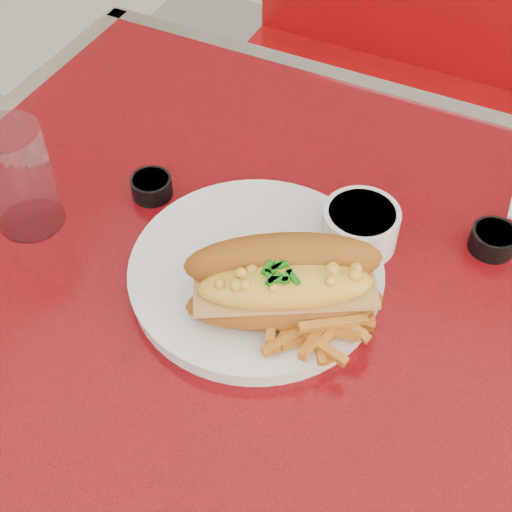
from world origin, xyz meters
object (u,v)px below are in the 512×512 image
at_px(dinner_plate, 256,273).
at_px(gravy_ramekin, 360,226).
at_px(diner_table, 358,391).
at_px(sauce_cup_left, 151,186).
at_px(mac_hoagie, 285,283).
at_px(booth_bench_far, 470,184).
at_px(water_tumbler, 19,179).
at_px(sauce_cup_right, 494,239).
at_px(fork, 282,302).

height_order(dinner_plate, gravy_ramekin, gravy_ramekin).
relative_size(diner_table, sauce_cup_left, 18.80).
bearing_deg(mac_hoagie, gravy_ramekin, 47.13).
bearing_deg(dinner_plate, booth_bench_far, 80.58).
bearing_deg(water_tumbler, mac_hoagie, 0.41).
distance_m(diner_table, sauce_cup_right, 0.25).
bearing_deg(fork, dinner_plate, 46.94).
bearing_deg(sauce_cup_left, dinner_plate, -20.64).
relative_size(booth_bench_far, sauce_cup_right, 20.02).
relative_size(diner_table, gravy_ramekin, 11.42).
bearing_deg(dinner_plate, water_tumbler, -172.65).
distance_m(booth_bench_far, dinner_plate, 0.97).
bearing_deg(water_tumbler, booth_bench_far, 63.84).
bearing_deg(diner_table, sauce_cup_left, 170.16).
bearing_deg(dinner_plate, sauce_cup_right, 36.19).
height_order(diner_table, sauce_cup_left, sauce_cup_left).
distance_m(mac_hoagie, sauce_cup_left, 0.25).
height_order(booth_bench_far, sauce_cup_right, booth_bench_far).
height_order(booth_bench_far, water_tumbler, water_tumbler).
bearing_deg(sauce_cup_left, fork, -23.51).
xyz_separation_m(booth_bench_far, sauce_cup_right, (0.09, -0.66, 0.50)).
xyz_separation_m(diner_table, dinner_plate, (-0.14, -0.01, 0.17)).
relative_size(mac_hoagie, water_tumbler, 1.67).
height_order(booth_bench_far, gravy_ramekin, booth_bench_far).
bearing_deg(sauce_cup_left, gravy_ramekin, 8.34).
height_order(mac_hoagie, water_tumbler, water_tumbler).
relative_size(gravy_ramekin, sauce_cup_left, 1.65).
relative_size(dinner_plate, mac_hoagie, 1.54).
height_order(dinner_plate, sauce_cup_right, sauce_cup_right).
relative_size(gravy_ramekin, sauce_cup_right, 1.80).
bearing_deg(fork, mac_hoagie, -147.08).
xyz_separation_m(booth_bench_far, sauce_cup_left, (-0.32, -0.76, 0.50)).
relative_size(booth_bench_far, fork, 8.94).
xyz_separation_m(mac_hoagie, gravy_ramekin, (0.03, 0.14, -0.03)).
distance_m(diner_table, fork, 0.21).
height_order(fork, sauce_cup_right, sauce_cup_right).
distance_m(diner_table, dinner_plate, 0.22).
bearing_deg(water_tumbler, diner_table, 6.70).
distance_m(fork, water_tumbler, 0.34).
xyz_separation_m(booth_bench_far, water_tumbler, (-0.42, -0.86, 0.55)).
bearing_deg(diner_table, water_tumbler, -173.30).
distance_m(diner_table, booth_bench_far, 0.87).
relative_size(gravy_ramekin, water_tumbler, 0.79).
distance_m(gravy_ramekin, sauce_cup_right, 0.16).
height_order(gravy_ramekin, water_tumbler, water_tumbler).
bearing_deg(fork, sauce_cup_left, 56.92).
height_order(diner_table, booth_bench_far, booth_bench_far).
relative_size(mac_hoagie, sauce_cup_left, 3.49).
distance_m(diner_table, gravy_ramekin, 0.22).
bearing_deg(booth_bench_far, water_tumbler, -116.16).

